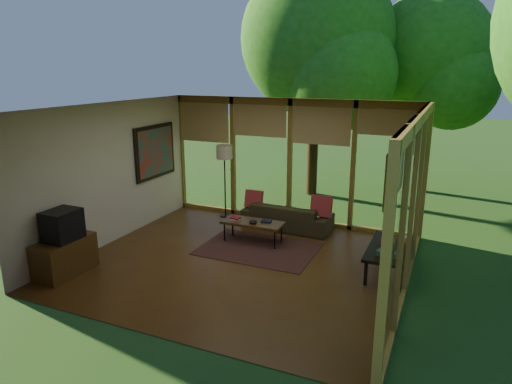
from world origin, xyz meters
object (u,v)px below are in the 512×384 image
at_px(side_console, 387,249).
at_px(floor_lamp, 224,156).
at_px(television, 62,225).
at_px(coffee_table, 253,223).
at_px(sofa, 287,216).
at_px(media_cabinet, 65,256).

bearing_deg(side_console, floor_lamp, 157.60).
xyz_separation_m(television, coffee_table, (2.25, 2.53, -0.46)).
bearing_deg(side_console, sofa, 148.68).
bearing_deg(sofa, media_cabinet, 55.75).
bearing_deg(media_cabinet, coffee_table, 48.10).
distance_m(television, coffee_table, 3.42).
xyz_separation_m(sofa, floor_lamp, (-1.58, 0.21, 1.13)).
distance_m(media_cabinet, television, 0.55).
relative_size(sofa, side_console, 1.34).
height_order(sofa, side_console, sofa).
xyz_separation_m(television, side_console, (4.85, 2.18, -0.44)).
distance_m(floor_lamp, coffee_table, 2.02).
bearing_deg(floor_lamp, media_cabinet, -105.26).
height_order(media_cabinet, floor_lamp, floor_lamp).
xyz_separation_m(sofa, side_console, (2.26, -1.37, 0.14)).
distance_m(media_cabinet, floor_lamp, 4.06).
distance_m(sofa, media_cabinet, 4.41).
relative_size(media_cabinet, floor_lamp, 0.61).
distance_m(sofa, side_console, 2.65).
bearing_deg(sofa, side_console, 150.74).
xyz_separation_m(media_cabinet, side_console, (4.87, 2.18, 0.11)).
xyz_separation_m(sofa, television, (-2.59, -3.55, 0.58)).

